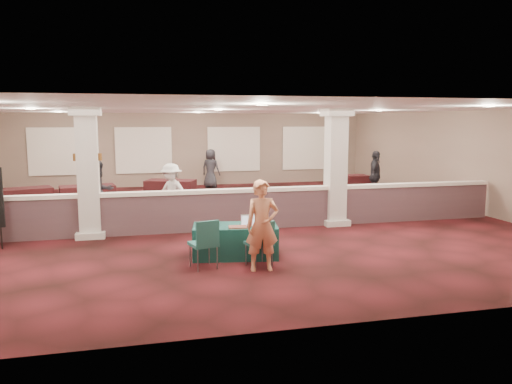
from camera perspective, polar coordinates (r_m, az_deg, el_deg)
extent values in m
plane|color=#4C1318|center=(14.78, -4.16, -3.10)|extent=(16.00, 16.00, 0.00)
cube|color=#7F6758|center=(22.46, -7.58, 4.82)|extent=(16.00, 0.04, 3.20)
cube|color=#7F6758|center=(6.85, 6.80, -2.70)|extent=(16.00, 0.04, 3.20)
cube|color=#7F6758|center=(17.70, 22.30, 3.40)|extent=(0.04, 16.00, 3.20)
cube|color=white|center=(14.50, -4.30, 9.40)|extent=(16.00, 16.00, 0.02)
cube|color=#4F353D|center=(13.23, -3.11, -2.22)|extent=(15.60, 0.20, 1.00)
cube|color=white|center=(13.14, -3.13, 0.14)|extent=(15.60, 0.28, 0.10)
cube|color=silver|center=(12.91, -18.62, 2.04)|extent=(0.50, 0.50, 3.20)
cube|color=silver|center=(13.15, -18.32, -4.56)|extent=(0.70, 0.70, 0.16)
cube|color=silver|center=(12.85, -18.92, 8.70)|extent=(0.72, 0.72, 0.20)
cube|color=silver|center=(13.93, 9.08, 2.78)|extent=(0.50, 0.50, 3.20)
cube|color=silver|center=(14.16, 8.95, -3.35)|extent=(0.70, 0.70, 0.16)
cube|color=silver|center=(13.88, 9.22, 8.96)|extent=(0.72, 0.72, 0.20)
cylinder|color=brown|center=(12.91, -19.94, 3.76)|extent=(0.12, 0.12, 0.18)
cylinder|color=white|center=(12.91, -19.94, 3.76)|extent=(0.09, 0.09, 0.10)
cylinder|color=brown|center=(12.86, -17.45, 3.85)|extent=(0.12, 0.12, 0.18)
cylinder|color=white|center=(12.86, -17.45, 3.85)|extent=(0.09, 0.09, 0.10)
cube|color=#0F3A38|center=(10.67, -2.39, -5.62)|extent=(1.90, 1.17, 0.68)
cube|color=#1D5554|center=(9.99, 0.35, -5.89)|extent=(0.58, 0.58, 0.06)
cube|color=#1D5554|center=(9.76, 0.99, -4.71)|extent=(0.44, 0.18, 0.45)
cylinder|color=slate|center=(9.80, -0.05, -7.65)|extent=(0.03, 0.03, 0.43)
cylinder|color=slate|center=(9.99, 1.87, -7.34)|extent=(0.03, 0.03, 0.43)
cylinder|color=slate|center=(10.12, -1.16, -7.13)|extent=(0.03, 0.03, 0.43)
cylinder|color=slate|center=(10.31, 0.72, -6.85)|extent=(0.03, 0.03, 0.43)
cube|color=#1D5554|center=(9.90, -6.03, -5.93)|extent=(0.60, 0.60, 0.06)
cube|color=#1D5554|center=(9.63, -5.55, -4.68)|extent=(0.47, 0.17, 0.47)
cylinder|color=slate|center=(9.71, -6.67, -7.79)|extent=(0.03, 0.03, 0.45)
cylinder|color=slate|center=(9.86, -4.46, -7.51)|extent=(0.03, 0.03, 0.45)
cylinder|color=slate|center=(10.07, -7.53, -7.21)|extent=(0.03, 0.03, 0.45)
cylinder|color=slate|center=(10.22, -5.38, -6.96)|extent=(0.03, 0.03, 0.45)
cylinder|color=black|center=(12.56, -27.26, -1.91)|extent=(0.03, 0.03, 1.77)
imported|color=#FFA16E|center=(9.61, 0.71, -3.85)|extent=(0.66, 0.46, 1.76)
cube|color=black|center=(17.85, -25.06, -0.74)|extent=(1.96, 1.39, 0.72)
cube|color=black|center=(15.35, 1.86, -1.22)|extent=(2.07, 1.46, 0.76)
cube|color=black|center=(15.59, 4.74, -1.10)|extent=(1.88, 0.97, 0.76)
cube|color=black|center=(17.75, -18.67, -0.44)|extent=(1.90, 1.19, 0.72)
cube|color=black|center=(18.63, -9.73, 0.26)|extent=(1.97, 1.47, 0.72)
cube|color=black|center=(20.81, 10.50, 0.99)|extent=(1.65, 0.84, 0.66)
imported|color=black|center=(14.93, -17.42, 0.06)|extent=(0.96, 0.87, 1.75)
imported|color=silver|center=(14.48, -9.65, -0.07)|extent=(1.12, 1.09, 1.67)
imported|color=black|center=(18.40, 13.45, 1.78)|extent=(1.02, 1.17, 1.82)
imported|color=black|center=(21.63, -5.20, 2.70)|extent=(0.93, 0.84, 1.67)
cube|color=silver|center=(10.56, -0.88, -3.82)|extent=(0.34, 0.26, 0.02)
cube|color=silver|center=(10.64, -0.91, -3.11)|extent=(0.31, 0.06, 0.21)
cube|color=silver|center=(10.64, -0.91, -3.20)|extent=(0.28, 0.05, 0.18)
cube|color=#A9381B|center=(10.37, -2.11, -4.02)|extent=(0.41, 0.34, 0.03)
sphere|color=beige|center=(10.49, -5.20, -3.69)|extent=(0.10, 0.10, 0.10)
sphere|color=maroon|center=(10.64, -5.94, -3.57)|extent=(0.09, 0.09, 0.09)
sphere|color=#494A4E|center=(10.69, -4.68, -3.48)|extent=(0.10, 0.10, 0.10)
cube|color=red|center=(10.38, 1.00, -4.05)|extent=(0.12, 0.05, 0.01)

